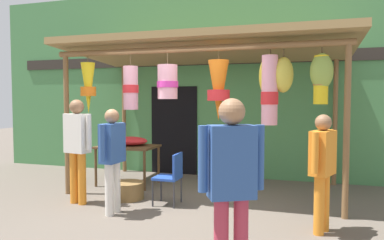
% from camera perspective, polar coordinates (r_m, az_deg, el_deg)
% --- Properties ---
extents(ground_plane, '(30.00, 30.00, 0.00)m').
position_cam_1_polar(ground_plane, '(6.07, -2.72, -13.10)').
color(ground_plane, '#60564C').
extents(shop_facade, '(10.94, 0.29, 4.17)m').
position_cam_1_polar(shop_facade, '(8.24, 3.24, 5.85)').
color(shop_facade, '#47844C').
rests_on(shop_facade, ground_plane).
extents(market_stall_canopy, '(5.15, 2.67, 2.78)m').
position_cam_1_polar(market_stall_canopy, '(6.65, 2.76, 9.32)').
color(market_stall_canopy, brown).
rests_on(market_stall_canopy, ground_plane).
extents(display_table, '(1.14, 0.78, 0.79)m').
position_cam_1_polar(display_table, '(7.42, -9.99, -4.63)').
color(display_table, brown).
rests_on(display_table, ground_plane).
extents(flower_heap_on_table, '(0.74, 0.52, 0.17)m').
position_cam_1_polar(flower_heap_on_table, '(7.45, -9.60, -3.24)').
color(flower_heap_on_table, red).
rests_on(flower_heap_on_table, display_table).
extents(folding_chair, '(0.40, 0.40, 0.84)m').
position_cam_1_polar(folding_chair, '(5.97, -3.20, -8.42)').
color(folding_chair, '#2347A8').
rests_on(folding_chair, ground_plane).
extents(wicker_basket_by_table, '(0.54, 0.54, 0.29)m').
position_cam_1_polar(wicker_basket_by_table, '(6.47, -9.97, -10.78)').
color(wicker_basket_by_table, brown).
rests_on(wicker_basket_by_table, ground_plane).
extents(vendor_in_orange, '(0.24, 0.59, 1.57)m').
position_cam_1_polar(vendor_in_orange, '(5.55, -12.32, -5.01)').
color(vendor_in_orange, silver).
rests_on(vendor_in_orange, ground_plane).
extents(customer_foreground, '(0.36, 0.56, 1.52)m').
position_cam_1_polar(customer_foreground, '(4.95, 19.69, -6.49)').
color(customer_foreground, orange).
rests_on(customer_foreground, ground_plane).
extents(shopper_by_bananas, '(0.54, 0.38, 1.72)m').
position_cam_1_polar(shopper_by_bananas, '(3.24, 6.17, -9.04)').
color(shopper_by_bananas, '#B23347').
rests_on(shopper_by_bananas, ground_plane).
extents(passerby_at_right, '(0.58, 0.29, 1.71)m').
position_cam_1_polar(passerby_at_right, '(6.23, -17.46, -3.33)').
color(passerby_at_right, orange).
rests_on(passerby_at_right, ground_plane).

